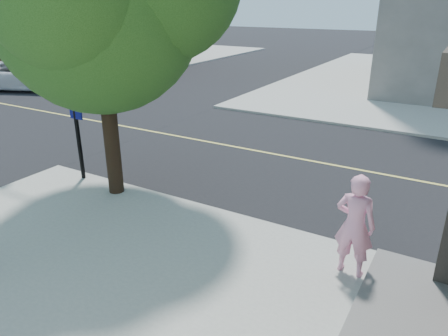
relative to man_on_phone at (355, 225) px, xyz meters
The scene contains 6 objects.
ground 8.20m from the man_on_phone, behind, with size 140.00×140.00×0.00m, color black.
road_ew 9.80m from the man_on_phone, 145.87° to the left, with size 140.00×9.00×0.01m, color black.
sidewalk_nw 38.35m from the man_on_phone, 144.13° to the left, with size 26.00×25.00×0.12m, color #A6A69D.
man_on_phone is the anchor object (origin of this frame).
signal_pole 9.85m from the man_on_phone, behind, with size 3.50×0.40×3.95m.
car_a 22.46m from the man_on_phone, 157.90° to the left, with size 2.74×5.94×1.65m, color white.
Camera 1 is at (9.37, -7.78, 4.77)m, focal length 33.89 mm.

